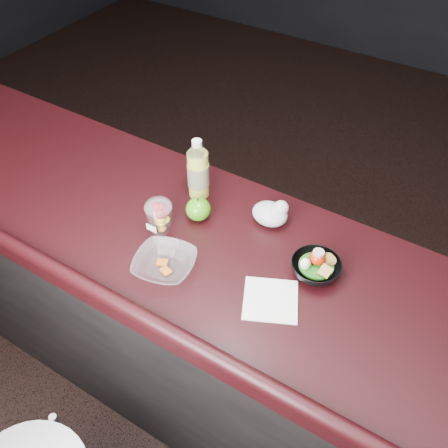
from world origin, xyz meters
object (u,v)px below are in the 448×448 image
(lemonade_bottle, at_px, (198,173))
(takeout_bowl, at_px, (165,264))
(snack_bowl, at_px, (316,267))
(green_apple, at_px, (198,209))
(fruit_cup, at_px, (159,215))

(lemonade_bottle, height_order, takeout_bowl, lemonade_bottle)
(snack_bowl, bearing_deg, green_apple, 177.74)
(green_apple, relative_size, snack_bowl, 0.54)
(green_apple, height_order, snack_bowl, green_apple)
(lemonade_bottle, distance_m, fruit_cup, 0.22)
(lemonade_bottle, distance_m, snack_bowl, 0.53)
(fruit_cup, height_order, snack_bowl, fruit_cup)
(takeout_bowl, bearing_deg, fruit_cup, 131.36)
(takeout_bowl, bearing_deg, snack_bowl, 29.62)
(fruit_cup, relative_size, takeout_bowl, 0.57)
(snack_bowl, bearing_deg, takeout_bowl, -150.38)
(fruit_cup, bearing_deg, lemonade_bottle, 88.07)
(green_apple, bearing_deg, lemonade_bottle, 122.99)
(lemonade_bottle, bearing_deg, takeout_bowl, -72.96)
(fruit_cup, xyz_separation_m, snack_bowl, (0.52, 0.10, -0.04))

